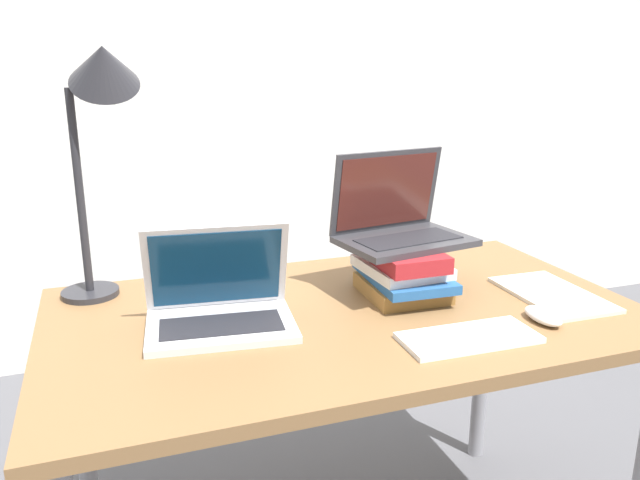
% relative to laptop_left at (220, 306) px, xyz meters
% --- Properties ---
extents(wall_back, '(8.00, 0.05, 2.70)m').
position_rel_laptop_left_xyz_m(wall_back, '(0.30, 1.52, 0.55)').
color(wall_back, silver).
rests_on(wall_back, ground_plane).
extents(desk, '(1.38, 0.79, 0.76)m').
position_rel_laptop_left_xyz_m(desk, '(0.30, -0.01, -0.13)').
color(desk, brown).
rests_on(desk, ground_plane).
extents(laptop_left, '(0.34, 0.26, 0.23)m').
position_rel_laptop_left_xyz_m(laptop_left, '(0.00, 0.00, 0.00)').
color(laptop_left, silver).
rests_on(laptop_left, desk).
extents(book_stack, '(0.20, 0.29, 0.13)m').
position_rel_laptop_left_xyz_m(book_stack, '(0.47, 0.04, 0.02)').
color(book_stack, olive).
rests_on(book_stack, desk).
extents(laptop_on_books, '(0.35, 0.26, 0.23)m').
position_rel_laptop_left_xyz_m(laptop_on_books, '(0.48, 0.08, 0.13)').
color(laptop_on_books, '#333338').
rests_on(laptop_on_books, book_stack).
extents(wireless_keyboard, '(0.30, 0.13, 0.01)m').
position_rel_laptop_left_xyz_m(wireless_keyboard, '(0.48, -0.25, -0.04)').
color(wireless_keyboard, white).
rests_on(wireless_keyboard, desk).
extents(mouse, '(0.06, 0.11, 0.03)m').
position_rel_laptop_left_xyz_m(mouse, '(0.69, -0.22, -0.03)').
color(mouse, white).
rests_on(mouse, desk).
extents(notepad, '(0.19, 0.30, 0.01)m').
position_rel_laptop_left_xyz_m(notepad, '(0.82, -0.10, -0.04)').
color(notepad, silver).
rests_on(notepad, desk).
extents(desk_lamp, '(0.23, 0.20, 0.65)m').
position_rel_laptop_left_xyz_m(desk_lamp, '(-0.21, 0.26, 0.44)').
color(desk_lamp, '#28282D').
rests_on(desk_lamp, desk).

